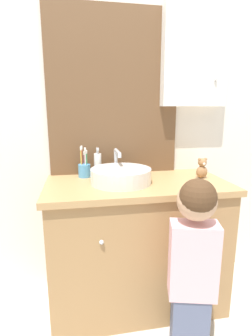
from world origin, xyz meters
The scene contains 7 objects.
wall_back centered at (0.02, 0.62, 1.27)m, with size 3.20×0.18×2.50m.
vanity_counter centered at (0.00, 0.32, 0.41)m, with size 1.08×0.55×0.81m.
sink_basin centered at (-0.10, 0.33, 0.85)m, with size 0.35×0.41×0.18m.
toothbrush_holder centered at (-0.31, 0.50, 0.86)m, with size 0.08×0.08×0.20m.
soap_dispenser centered at (-0.22, 0.52, 0.88)m, with size 0.05×0.05×0.19m.
child_figure centered at (0.17, -0.11, 0.56)m, with size 0.31×0.43×0.94m.
teddy_bear centered at (0.42, 0.35, 0.87)m, with size 0.07×0.06×0.13m.
Camera 1 is at (-0.34, -1.14, 1.23)m, focal length 28.00 mm.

